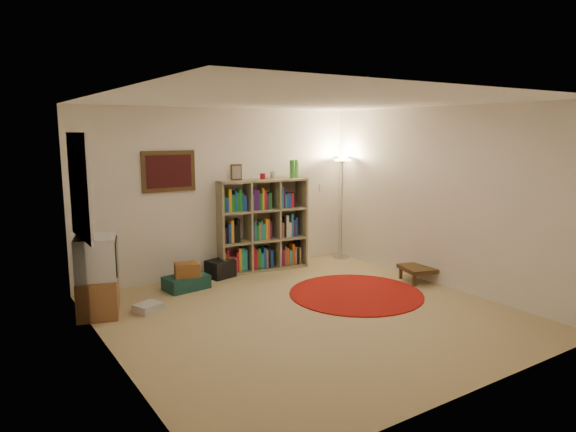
% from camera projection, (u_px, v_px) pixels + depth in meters
% --- Properties ---
extents(room, '(4.54, 4.54, 2.54)m').
position_uv_depth(room, '(303.00, 210.00, 5.93)').
color(room, tan).
rests_on(room, ground).
extents(bookshelf, '(1.46, 0.58, 1.71)m').
position_uv_depth(bookshelf, '(261.00, 226.00, 8.02)').
color(bookshelf, '#867C59').
rests_on(bookshelf, ground).
extents(floor_lamp, '(0.38, 0.38, 1.74)m').
position_uv_depth(floor_lamp, '(342.00, 174.00, 8.61)').
color(floor_lamp, silver).
rests_on(floor_lamp, ground).
extents(floor_fan, '(0.37, 0.24, 0.42)m').
position_uv_depth(floor_fan, '(298.00, 251.00, 8.43)').
color(floor_fan, black).
rests_on(floor_fan, ground).
extents(tv_stand, '(0.62, 0.75, 0.95)m').
position_uv_depth(tv_stand, '(98.00, 277.00, 6.07)').
color(tv_stand, brown).
rests_on(tv_stand, ground).
extents(dvd_box, '(0.37, 0.34, 0.10)m').
position_uv_depth(dvd_box, '(148.00, 307.00, 6.22)').
color(dvd_box, '#B9BABE').
rests_on(dvd_box, ground).
extents(suitcase, '(0.62, 0.45, 0.19)m').
position_uv_depth(suitcase, '(186.00, 282.00, 7.09)').
color(suitcase, '#13342E').
rests_on(suitcase, ground).
extents(wicker_basket, '(0.37, 0.30, 0.19)m').
position_uv_depth(wicker_basket, '(187.00, 270.00, 7.03)').
color(wicker_basket, brown).
rests_on(wicker_basket, suitcase).
extents(duffel_bag, '(0.43, 0.39, 0.26)m').
position_uv_depth(duffel_bag, '(220.00, 269.00, 7.66)').
color(duffel_bag, black).
rests_on(duffel_bag, ground).
extents(red_rug, '(1.79, 1.79, 0.02)m').
position_uv_depth(red_rug, '(356.00, 293.00, 6.88)').
color(red_rug, maroon).
rests_on(red_rug, ground).
extents(side_table, '(0.59, 0.59, 0.22)m').
position_uv_depth(side_table, '(419.00, 269.00, 7.44)').
color(side_table, '#372613').
rests_on(side_table, ground).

